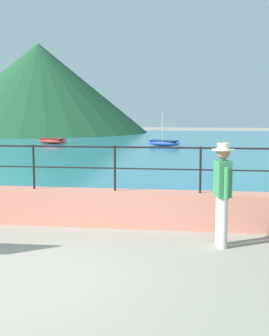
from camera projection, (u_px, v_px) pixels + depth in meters
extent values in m
plane|color=gray|center=(11.00, 280.00, 6.26)|extent=(120.00, 120.00, 0.00)
cube|color=tan|center=(74.00, 207.00, 9.36)|extent=(20.00, 0.56, 0.70)
cylinder|color=black|center=(34.00, 167.00, 9.39)|extent=(0.04, 0.04, 0.90)
cylinder|color=black|center=(115.00, 168.00, 9.15)|extent=(0.04, 0.04, 0.90)
cylinder|color=black|center=(200.00, 170.00, 8.91)|extent=(0.04, 0.04, 0.90)
cylinder|color=black|center=(73.00, 147.00, 9.22)|extent=(18.40, 0.04, 0.04)
cylinder|color=black|center=(74.00, 168.00, 9.27)|extent=(18.40, 0.03, 0.03)
cube|color=teal|center=(164.00, 144.00, 31.64)|extent=(64.00, 44.32, 0.06)
cone|color=#1E4C2D|center=(39.00, 88.00, 48.43)|extent=(22.83, 22.83, 9.27)
cone|color=#285633|center=(47.00, 107.00, 52.47)|extent=(21.45, 21.45, 5.43)
cylinder|color=beige|center=(223.00, 223.00, 7.69)|extent=(0.15, 0.15, 0.86)
cylinder|color=beige|center=(220.00, 220.00, 7.87)|extent=(0.15, 0.15, 0.86)
cube|color=#337F4C|center=(223.00, 178.00, 7.69)|extent=(0.30, 0.40, 0.60)
cylinder|color=#337F4C|center=(227.00, 183.00, 7.46)|extent=(0.09, 0.09, 0.52)
cylinder|color=#337F4C|center=(218.00, 179.00, 7.93)|extent=(0.09, 0.09, 0.52)
sphere|color=#9E7051|center=(223.00, 153.00, 7.64)|extent=(0.22, 0.22, 0.22)
cylinder|color=beige|center=(223.00, 150.00, 7.63)|extent=(0.38, 0.38, 0.02)
cylinder|color=beige|center=(223.00, 146.00, 7.62)|extent=(0.20, 0.20, 0.10)
ellipsoid|color=red|center=(52.00, 141.00, 31.79)|extent=(2.47, 1.62, 0.36)
cube|color=maroon|center=(52.00, 139.00, 31.77)|extent=(1.99, 1.34, 0.06)
ellipsoid|color=#2D4C9E|center=(164.00, 143.00, 29.77)|extent=(2.46, 1.84, 0.36)
cube|color=navy|center=(164.00, 141.00, 29.75)|extent=(1.99, 1.51, 0.06)
cylinder|color=#B2A899|center=(163.00, 126.00, 29.70)|extent=(0.06, 0.06, 1.78)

